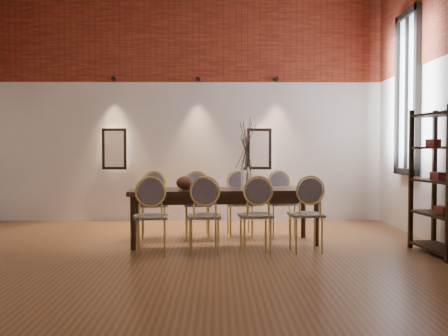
{
  "coord_description": "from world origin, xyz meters",
  "views": [
    {
      "loc": [
        0.56,
        -5.97,
        1.29
      ],
      "look_at": [
        0.64,
        0.77,
        1.05
      ],
      "focal_mm": 42.0,
      "sensor_mm": 36.0,
      "label": 1
    }
  ],
  "objects_px": {
    "dining_table": "(224,216)",
    "chair_near_c": "(255,215)",
    "chair_near_b": "(204,216)",
    "chair_far_c": "(240,204)",
    "bowl": "(185,183)",
    "book": "(198,188)",
    "chair_far_a": "(154,205)",
    "vase": "(246,178)",
    "chair_near_d": "(306,215)",
    "chair_far_b": "(197,204)",
    "chair_near_a": "(151,217)",
    "shelving_rack": "(441,181)",
    "chair_far_d": "(282,203)"
  },
  "relations": [
    {
      "from": "dining_table",
      "to": "chair_near_c",
      "type": "height_order",
      "value": "chair_near_c"
    },
    {
      "from": "chair_near_b",
      "to": "dining_table",
      "type": "bearing_deg",
      "value": 65.12
    },
    {
      "from": "chair_far_c",
      "to": "bowl",
      "type": "height_order",
      "value": "chair_far_c"
    },
    {
      "from": "bowl",
      "to": "book",
      "type": "relative_size",
      "value": 0.92
    },
    {
      "from": "chair_far_a",
      "to": "vase",
      "type": "relative_size",
      "value": 3.13
    },
    {
      "from": "dining_table",
      "to": "chair_near_d",
      "type": "height_order",
      "value": "chair_near_d"
    },
    {
      "from": "dining_table",
      "to": "chair_near_c",
      "type": "distance_m",
      "value": 0.77
    },
    {
      "from": "chair_far_a",
      "to": "vase",
      "type": "distance_m",
      "value": 1.52
    },
    {
      "from": "chair_far_a",
      "to": "bowl",
      "type": "relative_size",
      "value": 3.92
    },
    {
      "from": "book",
      "to": "chair_far_a",
      "type": "bearing_deg",
      "value": 137.16
    },
    {
      "from": "chair_near_d",
      "to": "book",
      "type": "height_order",
      "value": "chair_near_d"
    },
    {
      "from": "chair_far_b",
      "to": "chair_near_d",
      "type": "bearing_deg",
      "value": 132.85
    },
    {
      "from": "vase",
      "to": "bowl",
      "type": "bearing_deg",
      "value": -170.95
    },
    {
      "from": "chair_far_b",
      "to": "bowl",
      "type": "bearing_deg",
      "value": 74.42
    },
    {
      "from": "dining_table",
      "to": "chair_far_a",
      "type": "bearing_deg",
      "value": 144.3
    },
    {
      "from": "chair_near_d",
      "to": "chair_near_a",
      "type": "bearing_deg",
      "value": -180.0
    },
    {
      "from": "chair_far_c",
      "to": "bowl",
      "type": "xyz_separation_m",
      "value": [
        -0.77,
        -0.82,
        0.37
      ]
    },
    {
      "from": "vase",
      "to": "chair_near_b",
      "type": "bearing_deg",
      "value": -126.75
    },
    {
      "from": "chair_far_a",
      "to": "shelving_rack",
      "type": "distance_m",
      "value": 3.95
    },
    {
      "from": "dining_table",
      "to": "chair_far_d",
      "type": "relative_size",
      "value": 2.74
    },
    {
      "from": "dining_table",
      "to": "chair_far_a",
      "type": "relative_size",
      "value": 2.74
    },
    {
      "from": "chair_near_a",
      "to": "chair_near_b",
      "type": "height_order",
      "value": "same"
    },
    {
      "from": "dining_table",
      "to": "chair_near_d",
      "type": "distance_m",
      "value": 1.19
    },
    {
      "from": "chair_near_b",
      "to": "chair_far_a",
      "type": "xyz_separation_m",
      "value": [
        -0.78,
        1.32,
        0.0
      ]
    },
    {
      "from": "chair_near_d",
      "to": "vase",
      "type": "height_order",
      "value": "vase"
    },
    {
      "from": "chair_near_b",
      "to": "chair_far_d",
      "type": "relative_size",
      "value": 1.0
    },
    {
      "from": "chair_far_b",
      "to": "chair_near_a",
      "type": "bearing_deg",
      "value": 65.12
    },
    {
      "from": "shelving_rack",
      "to": "bowl",
      "type": "bearing_deg",
      "value": 162.41
    },
    {
      "from": "bowl",
      "to": "chair_far_a",
      "type": "bearing_deg",
      "value": 126.03
    },
    {
      "from": "chair_near_b",
      "to": "chair_near_d",
      "type": "height_order",
      "value": "same"
    },
    {
      "from": "chair_far_b",
      "to": "shelving_rack",
      "type": "bearing_deg",
      "value": 148.55
    },
    {
      "from": "chair_near_d",
      "to": "bowl",
      "type": "xyz_separation_m",
      "value": [
        -1.55,
        0.49,
        0.37
      ]
    },
    {
      "from": "book",
      "to": "dining_table",
      "type": "bearing_deg",
      "value": 5.91
    },
    {
      "from": "chair_near_d",
      "to": "chair_far_b",
      "type": "xyz_separation_m",
      "value": [
        -1.42,
        1.25,
        0.0
      ]
    },
    {
      "from": "chair_near_d",
      "to": "chair_far_a",
      "type": "distance_m",
      "value": 2.38
    },
    {
      "from": "chair_near_c",
      "to": "chair_far_b",
      "type": "xyz_separation_m",
      "value": [
        -0.78,
        1.32,
        0.0
      ]
    },
    {
      "from": "dining_table",
      "to": "vase",
      "type": "bearing_deg",
      "value": 0.0
    },
    {
      "from": "chair_near_d",
      "to": "shelving_rack",
      "type": "xyz_separation_m",
      "value": [
        1.61,
        -0.21,
        0.43
      ]
    },
    {
      "from": "shelving_rack",
      "to": "chair_far_b",
      "type": "bearing_deg",
      "value": 149.17
    },
    {
      "from": "chair_near_a",
      "to": "vase",
      "type": "relative_size",
      "value": 3.13
    },
    {
      "from": "chair_near_a",
      "to": "chair_near_b",
      "type": "distance_m",
      "value": 0.64
    },
    {
      "from": "chair_near_d",
      "to": "chair_near_c",
      "type": "bearing_deg",
      "value": -180.0
    },
    {
      "from": "dining_table",
      "to": "book",
      "type": "relative_size",
      "value": 9.9
    },
    {
      "from": "chair_near_c",
      "to": "chair_far_b",
      "type": "distance_m",
      "value": 1.53
    },
    {
      "from": "chair_far_a",
      "to": "bowl",
      "type": "distance_m",
      "value": 0.94
    },
    {
      "from": "chair_near_a",
      "to": "chair_near_c",
      "type": "height_order",
      "value": "same"
    },
    {
      "from": "dining_table",
      "to": "chair_near_a",
      "type": "xyz_separation_m",
      "value": [
        -0.89,
        -0.79,
        0.09
      ]
    },
    {
      "from": "chair_near_b",
      "to": "vase",
      "type": "distance_m",
      "value": 1.03
    },
    {
      "from": "dining_table",
      "to": "chair_near_a",
      "type": "height_order",
      "value": "chair_near_a"
    },
    {
      "from": "book",
      "to": "shelving_rack",
      "type": "relative_size",
      "value": 0.14
    }
  ]
}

